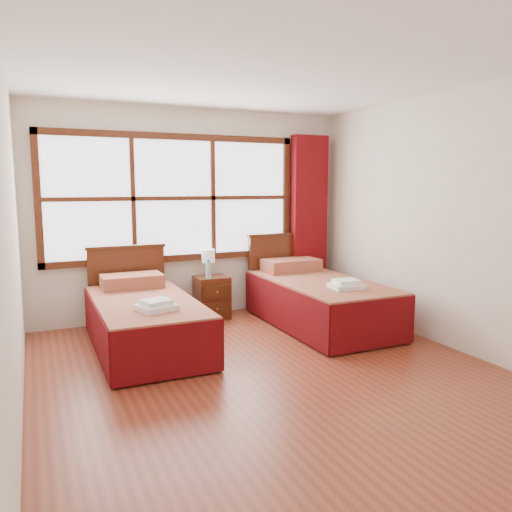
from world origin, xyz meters
name	(u,v)px	position (x,y,z in m)	size (l,w,h in m)	color
floor	(271,373)	(0.00, 0.00, 0.00)	(4.50, 4.50, 0.00)	brown
ceiling	(272,69)	(0.00, 0.00, 2.60)	(4.50, 4.50, 0.00)	white
wall_back	(193,214)	(0.00, 2.25, 1.30)	(4.00, 4.00, 0.00)	silver
wall_left	(11,237)	(-2.00, 0.00, 1.30)	(4.50, 4.50, 0.00)	silver
wall_right	(448,221)	(2.00, 0.00, 1.30)	(4.50, 4.50, 0.00)	silver
window	(174,198)	(-0.25, 2.21, 1.50)	(3.16, 0.06, 1.56)	white
curtain	(309,221)	(1.60, 2.11, 1.17)	(0.50, 0.16, 2.30)	maroon
bed_left	(144,319)	(-0.87, 1.20, 0.29)	(0.99, 2.01, 0.96)	#3E1F0C
bed_right	(317,299)	(1.20, 1.20, 0.31)	(1.05, 2.07, 1.02)	#3E1F0C
nightstand	(212,297)	(0.15, 1.99, 0.26)	(0.40, 0.40, 0.53)	#4B2010
towels_left	(157,306)	(-0.85, 0.67, 0.55)	(0.40, 0.37, 0.10)	white
towels_right	(346,285)	(1.22, 0.63, 0.59)	(0.36, 0.33, 0.10)	white
lamp	(208,257)	(0.15, 2.14, 0.76)	(0.17, 0.17, 0.33)	#B38439
bottle_near	(209,270)	(0.07, 1.89, 0.64)	(0.06, 0.06, 0.23)	#ACCCDD
bottle_far	(208,270)	(0.07, 1.88, 0.63)	(0.06, 0.06, 0.23)	#ACCCDD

